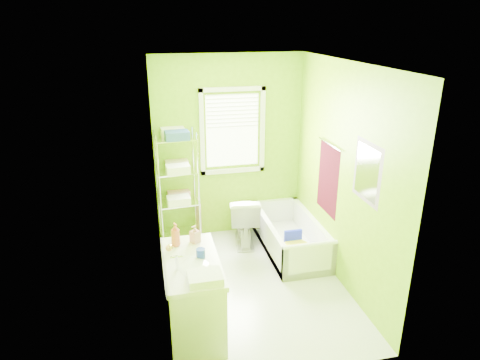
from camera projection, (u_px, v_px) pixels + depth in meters
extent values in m
plane|color=silver|center=(253.00, 284.00, 5.18)|extent=(2.90, 2.90, 0.00)
cube|color=#73A708|center=(229.00, 148.00, 6.04)|extent=(2.10, 0.04, 2.60)
cube|color=#73A708|center=(301.00, 249.00, 3.40)|extent=(2.10, 0.04, 2.60)
cube|color=#73A708|center=(158.00, 192.00, 4.50)|extent=(0.04, 2.90, 2.60)
cube|color=#73A708|center=(343.00, 177.00, 4.94)|extent=(0.04, 2.90, 2.60)
cube|color=white|center=(256.00, 63.00, 4.26)|extent=(2.10, 2.90, 0.04)
cube|color=white|center=(232.00, 131.00, 5.96)|extent=(0.74, 0.01, 1.01)
cube|color=white|center=(233.00, 171.00, 6.14)|extent=(0.92, 0.05, 0.06)
cube|color=white|center=(232.00, 89.00, 5.73)|extent=(0.92, 0.05, 0.06)
cube|color=white|center=(202.00, 133.00, 5.85)|extent=(0.06, 0.05, 1.22)
cube|color=white|center=(262.00, 130.00, 6.03)|extent=(0.06, 0.05, 1.22)
cube|color=white|center=(233.00, 111.00, 5.83)|extent=(0.72, 0.02, 0.50)
cube|color=white|center=(168.00, 267.00, 3.70)|extent=(0.02, 0.80, 2.00)
sphere|color=gold|center=(169.00, 248.00, 4.01)|extent=(0.07, 0.07, 0.07)
cube|color=#3D0712|center=(328.00, 179.00, 5.31)|extent=(0.02, 0.58, 0.90)
cylinder|color=silver|center=(330.00, 144.00, 5.14)|extent=(0.02, 0.62, 0.02)
cube|color=#CC5972|center=(367.00, 172.00, 4.34)|extent=(0.02, 0.54, 0.64)
cube|color=white|center=(367.00, 172.00, 4.34)|extent=(0.01, 0.44, 0.54)
cube|color=white|center=(290.00, 246.00, 5.95)|extent=(0.70, 1.50, 0.10)
cube|color=white|center=(268.00, 237.00, 5.82)|extent=(0.07, 1.50, 0.45)
cube|color=white|center=(312.00, 233.00, 5.95)|extent=(0.07, 1.50, 0.45)
cube|color=white|center=(309.00, 262.00, 5.23)|extent=(0.70, 0.07, 0.45)
cube|color=white|center=(275.00, 213.00, 6.54)|extent=(0.70, 0.07, 0.45)
cylinder|color=white|center=(310.00, 246.00, 5.15)|extent=(0.70, 0.07, 0.07)
cylinder|color=#1623D4|center=(296.00, 250.00, 5.69)|extent=(0.35, 0.35, 0.06)
cylinder|color=#FFF51A|center=(296.00, 246.00, 5.67)|extent=(0.33, 0.33, 0.05)
cube|color=#1623D4|center=(293.00, 238.00, 5.77)|extent=(0.25, 0.05, 0.23)
imported|color=white|center=(244.00, 219.00, 6.02)|extent=(0.52, 0.78, 0.74)
cube|color=white|center=(193.00, 297.00, 4.33)|extent=(0.51, 1.03, 0.75)
cube|color=white|center=(191.00, 263.00, 4.19)|extent=(0.54, 1.06, 0.05)
ellipsoid|color=white|center=(195.00, 270.00, 4.07)|extent=(0.36, 0.46, 0.12)
cylinder|color=silver|center=(177.00, 263.00, 4.00)|extent=(0.03, 0.03, 0.16)
cylinder|color=silver|center=(177.00, 257.00, 3.97)|extent=(0.12, 0.02, 0.02)
imported|color=#D2583D|center=(175.00, 235.00, 4.41)|extent=(0.13, 0.13, 0.25)
imported|color=#CF868B|center=(195.00, 234.00, 4.49)|extent=(0.12, 0.12, 0.19)
cylinder|color=#18359D|center=(201.00, 254.00, 4.21)|extent=(0.09, 0.09, 0.10)
cube|color=white|center=(205.00, 278.00, 3.83)|extent=(0.31, 0.24, 0.08)
cylinder|color=silver|center=(160.00, 195.00, 5.67)|extent=(0.02, 0.02, 1.64)
cylinder|color=silver|center=(157.00, 187.00, 5.95)|extent=(0.02, 0.02, 1.64)
cylinder|color=silver|center=(199.00, 191.00, 5.81)|extent=(0.02, 0.02, 1.64)
cylinder|color=silver|center=(194.00, 183.00, 6.09)|extent=(0.02, 0.02, 1.64)
cube|color=silver|center=(180.00, 232.00, 6.12)|extent=(0.57, 0.37, 0.02)
cube|color=silver|center=(179.00, 203.00, 5.95)|extent=(0.57, 0.37, 0.02)
cube|color=silver|center=(177.00, 171.00, 5.79)|extent=(0.57, 0.37, 0.02)
cube|color=silver|center=(175.00, 138.00, 5.63)|extent=(0.57, 0.37, 0.02)
cube|color=#2D56A5|center=(177.00, 135.00, 5.52)|extent=(0.32, 0.23, 0.11)
cube|color=white|center=(172.00, 131.00, 5.71)|extent=(0.32, 0.23, 0.11)
cube|color=white|center=(178.00, 169.00, 5.68)|extent=(0.32, 0.23, 0.11)
cube|color=tan|center=(177.00, 164.00, 5.88)|extent=(0.32, 0.23, 0.11)
cube|color=white|center=(179.00, 201.00, 5.85)|extent=(0.32, 0.23, 0.11)
cube|color=#EBA0B8|center=(179.00, 194.00, 6.06)|extent=(0.32, 0.23, 0.11)
cube|color=#EBA0B8|center=(199.00, 217.00, 6.12)|extent=(0.05, 0.29, 0.51)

